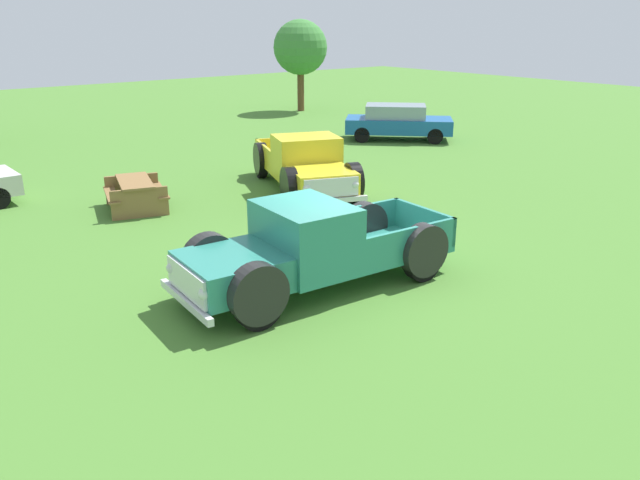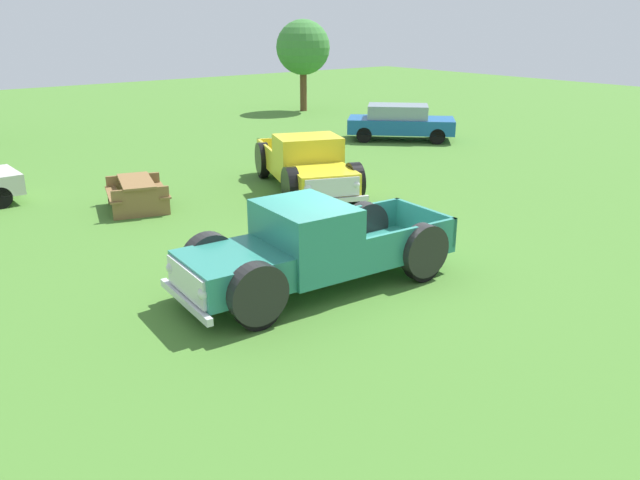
{
  "view_description": "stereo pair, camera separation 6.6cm",
  "coord_description": "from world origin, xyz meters",
  "px_view_note": "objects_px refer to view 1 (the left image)",
  "views": [
    {
      "loc": [
        -7.7,
        -9.14,
        4.75
      ],
      "look_at": [
        -0.81,
        -0.54,
        0.9
      ],
      "focal_mm": 35.8,
      "sensor_mm": 36.0,
      "label": 1
    },
    {
      "loc": [
        -7.65,
        -9.18,
        4.75
      ],
      "look_at": [
        -0.81,
        -0.54,
        0.9
      ],
      "focal_mm": 35.8,
      "sensor_mm": 36.0,
      "label": 2
    }
  ],
  "objects_px": {
    "oak_tree_east": "(300,48)",
    "pickup_truck_behind_left": "(307,166)",
    "sedan_distant_a": "(398,122)",
    "picnic_table": "(135,191)",
    "pickup_truck_foreground": "(302,250)"
  },
  "relations": [
    {
      "from": "pickup_truck_behind_left",
      "to": "picnic_table",
      "type": "height_order",
      "value": "pickup_truck_behind_left"
    },
    {
      "from": "sedan_distant_a",
      "to": "oak_tree_east",
      "type": "xyz_separation_m",
      "value": [
        2.14,
        9.38,
        2.51
      ]
    },
    {
      "from": "sedan_distant_a",
      "to": "picnic_table",
      "type": "distance_m",
      "value": 12.82
    },
    {
      "from": "sedan_distant_a",
      "to": "oak_tree_east",
      "type": "height_order",
      "value": "oak_tree_east"
    },
    {
      "from": "picnic_table",
      "to": "pickup_truck_behind_left",
      "type": "bearing_deg",
      "value": -17.55
    },
    {
      "from": "pickup_truck_foreground",
      "to": "pickup_truck_behind_left",
      "type": "xyz_separation_m",
      "value": [
        4.3,
        5.46,
        -0.01
      ]
    },
    {
      "from": "oak_tree_east",
      "to": "pickup_truck_behind_left",
      "type": "bearing_deg",
      "value": -126.46
    },
    {
      "from": "pickup_truck_foreground",
      "to": "pickup_truck_behind_left",
      "type": "relative_size",
      "value": 0.98
    },
    {
      "from": "pickup_truck_behind_left",
      "to": "oak_tree_east",
      "type": "height_order",
      "value": "oak_tree_east"
    },
    {
      "from": "pickup_truck_behind_left",
      "to": "oak_tree_east",
      "type": "distance_m",
      "value": 17.18
    },
    {
      "from": "pickup_truck_foreground",
      "to": "oak_tree_east",
      "type": "distance_m",
      "value": 24.08
    },
    {
      "from": "oak_tree_east",
      "to": "pickup_truck_foreground",
      "type": "bearing_deg",
      "value": -126.98
    },
    {
      "from": "picnic_table",
      "to": "oak_tree_east",
      "type": "distance_m",
      "value": 19.28
    },
    {
      "from": "picnic_table",
      "to": "pickup_truck_foreground",
      "type": "bearing_deg",
      "value": -88.16
    },
    {
      "from": "sedan_distant_a",
      "to": "picnic_table",
      "type": "bearing_deg",
      "value": -167.11
    }
  ]
}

